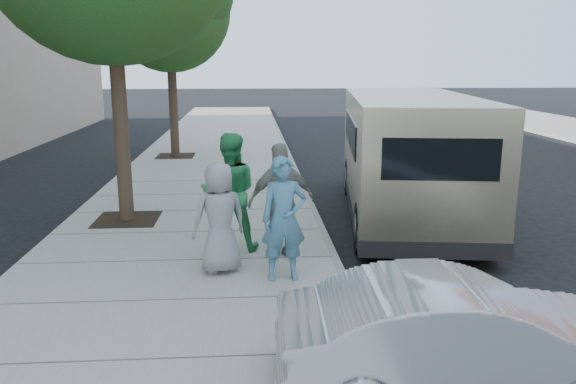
{
  "coord_description": "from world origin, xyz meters",
  "views": [
    {
      "loc": [
        0.1,
        -8.38,
        3.17
      ],
      "look_at": [
        0.73,
        0.48,
        1.1
      ],
      "focal_mm": 35.0,
      "sensor_mm": 36.0,
      "label": 1
    }
  ],
  "objects_px": {
    "person_green_shirt": "(230,192)",
    "person_striped_polo": "(281,201)",
    "tree_far": "(170,4)",
    "van": "(407,154)",
    "person_gray_shirt": "(220,218)",
    "parking_meter": "(276,201)",
    "sedan": "(461,338)",
    "person_officer": "(284,219)"
  },
  "relations": [
    {
      "from": "person_green_shirt",
      "to": "van",
      "type": "bearing_deg",
      "value": -148.43
    },
    {
      "from": "person_green_shirt",
      "to": "person_gray_shirt",
      "type": "relative_size",
      "value": 1.18
    },
    {
      "from": "sedan",
      "to": "van",
      "type": "bearing_deg",
      "value": -9.75
    },
    {
      "from": "person_gray_shirt",
      "to": "person_striped_polo",
      "type": "relative_size",
      "value": 0.9
    },
    {
      "from": "person_gray_shirt",
      "to": "parking_meter",
      "type": "bearing_deg",
      "value": -173.09
    },
    {
      "from": "van",
      "to": "person_gray_shirt",
      "type": "distance_m",
      "value": 4.89
    },
    {
      "from": "van",
      "to": "person_green_shirt",
      "type": "relative_size",
      "value": 3.65
    },
    {
      "from": "person_green_shirt",
      "to": "sedan",
      "type": "bearing_deg",
      "value": 119.17
    },
    {
      "from": "van",
      "to": "person_striped_polo",
      "type": "relative_size",
      "value": 3.86
    },
    {
      "from": "sedan",
      "to": "person_officer",
      "type": "height_order",
      "value": "person_officer"
    },
    {
      "from": "tree_far",
      "to": "person_officer",
      "type": "bearing_deg",
      "value": -75.42
    },
    {
      "from": "van",
      "to": "person_officer",
      "type": "relative_size",
      "value": 3.99
    },
    {
      "from": "parking_meter",
      "to": "person_green_shirt",
      "type": "xyz_separation_m",
      "value": [
        -0.73,
        0.53,
        0.03
      ]
    },
    {
      "from": "tree_far",
      "to": "van",
      "type": "xyz_separation_m",
      "value": [
        5.57,
        -7.3,
        -3.55
      ]
    },
    {
      "from": "person_gray_shirt",
      "to": "person_striped_polo",
      "type": "xyz_separation_m",
      "value": [
        0.93,
        0.56,
        0.09
      ]
    },
    {
      "from": "person_striped_polo",
      "to": "tree_far",
      "type": "bearing_deg",
      "value": -89.02
    },
    {
      "from": "person_officer",
      "to": "person_striped_polo",
      "type": "height_order",
      "value": "person_striped_polo"
    },
    {
      "from": "tree_far",
      "to": "van",
      "type": "bearing_deg",
      "value": -52.64
    },
    {
      "from": "van",
      "to": "parking_meter",
      "type": "bearing_deg",
      "value": -127.94
    },
    {
      "from": "parking_meter",
      "to": "person_striped_polo",
      "type": "xyz_separation_m",
      "value": [
        0.08,
        0.1,
        -0.02
      ]
    },
    {
      "from": "parking_meter",
      "to": "person_gray_shirt",
      "type": "distance_m",
      "value": 0.97
    },
    {
      "from": "parking_meter",
      "to": "person_green_shirt",
      "type": "relative_size",
      "value": 0.67
    },
    {
      "from": "parking_meter",
      "to": "person_officer",
      "type": "relative_size",
      "value": 0.73
    },
    {
      "from": "person_officer",
      "to": "person_striped_polo",
      "type": "bearing_deg",
      "value": 82.8
    },
    {
      "from": "sedan",
      "to": "tree_far",
      "type": "bearing_deg",
      "value": 18.9
    },
    {
      "from": "parking_meter",
      "to": "sedan",
      "type": "relative_size",
      "value": 0.36
    },
    {
      "from": "tree_far",
      "to": "parking_meter",
      "type": "distance_m",
      "value": 11.1
    },
    {
      "from": "van",
      "to": "person_gray_shirt",
      "type": "bearing_deg",
      "value": -131.07
    },
    {
      "from": "tree_far",
      "to": "sedan",
      "type": "distance_m",
      "value": 14.9
    },
    {
      "from": "tree_far",
      "to": "person_officer",
      "type": "distance_m",
      "value": 11.87
    },
    {
      "from": "person_green_shirt",
      "to": "person_gray_shirt",
      "type": "distance_m",
      "value": 1.01
    },
    {
      "from": "parking_meter",
      "to": "person_striped_polo",
      "type": "bearing_deg",
      "value": 72.24
    },
    {
      "from": "sedan",
      "to": "person_striped_polo",
      "type": "bearing_deg",
      "value": 23.81
    },
    {
      "from": "tree_far",
      "to": "person_officer",
      "type": "relative_size",
      "value": 3.69
    },
    {
      "from": "tree_far",
      "to": "van",
      "type": "distance_m",
      "value": 9.84
    },
    {
      "from": "person_green_shirt",
      "to": "person_striped_polo",
      "type": "relative_size",
      "value": 1.06
    },
    {
      "from": "sedan",
      "to": "person_gray_shirt",
      "type": "xyz_separation_m",
      "value": [
        -2.45,
        3.07,
        0.38
      ]
    },
    {
      "from": "sedan",
      "to": "person_green_shirt",
      "type": "distance_m",
      "value": 4.71
    },
    {
      "from": "van",
      "to": "sedan",
      "type": "relative_size",
      "value": 1.97
    },
    {
      "from": "parking_meter",
      "to": "person_green_shirt",
      "type": "height_order",
      "value": "person_green_shirt"
    },
    {
      "from": "sedan",
      "to": "person_green_shirt",
      "type": "height_order",
      "value": "person_green_shirt"
    },
    {
      "from": "person_green_shirt",
      "to": "person_striped_polo",
      "type": "height_order",
      "value": "person_green_shirt"
    }
  ]
}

